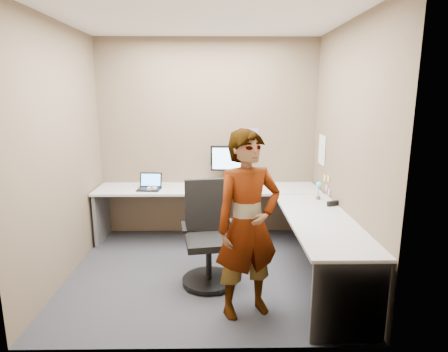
{
  "coord_description": "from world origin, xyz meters",
  "views": [
    {
      "loc": [
        0.15,
        -3.89,
        1.96
      ],
      "look_at": [
        0.21,
        0.25,
        1.05
      ],
      "focal_mm": 30.0,
      "sensor_mm": 36.0,
      "label": 1
    }
  ],
  "objects_px": {
    "office_chair": "(208,243)",
    "person": "(248,225)",
    "desk": "(243,211)",
    "monitor": "(229,160)"
  },
  "relations": [
    {
      "from": "office_chair",
      "to": "person",
      "type": "height_order",
      "value": "person"
    },
    {
      "from": "monitor",
      "to": "desk",
      "type": "bearing_deg",
      "value": -73.92
    },
    {
      "from": "monitor",
      "to": "person",
      "type": "relative_size",
      "value": 0.31
    },
    {
      "from": "office_chair",
      "to": "desk",
      "type": "bearing_deg",
      "value": 46.69
    },
    {
      "from": "person",
      "to": "monitor",
      "type": "bearing_deg",
      "value": 71.68
    },
    {
      "from": "office_chair",
      "to": "person",
      "type": "relative_size",
      "value": 0.63
    },
    {
      "from": "office_chair",
      "to": "person",
      "type": "bearing_deg",
      "value": -66.78
    },
    {
      "from": "desk",
      "to": "monitor",
      "type": "height_order",
      "value": "monitor"
    },
    {
      "from": "desk",
      "to": "monitor",
      "type": "xyz_separation_m",
      "value": [
        -0.14,
        0.71,
        0.49
      ]
    },
    {
      "from": "desk",
      "to": "office_chair",
      "type": "xyz_separation_m",
      "value": [
        -0.4,
        -0.59,
        -0.15
      ]
    }
  ]
}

